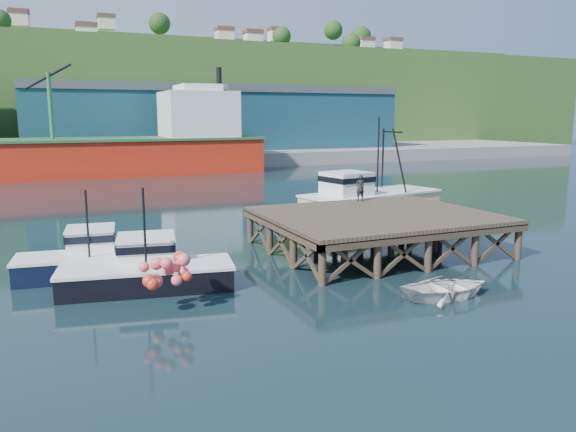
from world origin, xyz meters
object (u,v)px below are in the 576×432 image
trawler (368,197)px  boat_navy (91,258)px  dinghy (447,288)px  dockworker (360,188)px  boat_black (147,269)px

trawler → boat_navy: bearing=-169.8°
trawler → dinghy: trawler is taller
dockworker → trawler: bearing=-125.8°
trawler → dinghy: bearing=-122.8°
dockworker → boat_navy: bearing=11.7°
boat_navy → trawler: size_ratio=0.60×
boat_navy → trawler: 21.53m
boat_navy → dinghy: size_ratio=1.80×
boat_black → trawler: 20.98m
dinghy → dockworker: dockworker is taller
dinghy → dockworker: (3.14, 12.41, 2.56)m
boat_black → dockworker: boat_black is taller
boat_navy → dockworker: (16.39, 3.10, 2.12)m
boat_navy → dinghy: bearing=-28.1°
boat_navy → dinghy: (13.25, -9.31, -0.44)m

